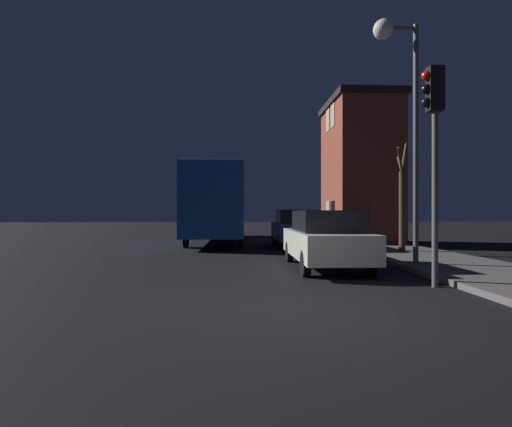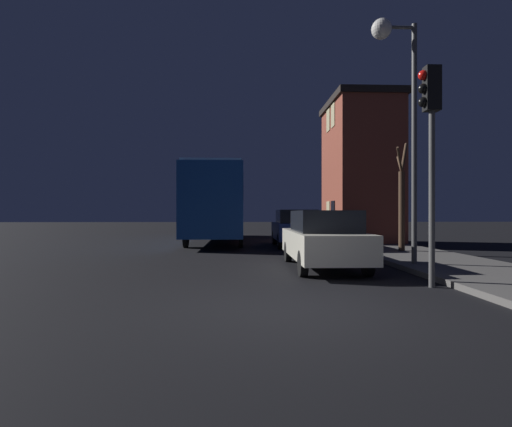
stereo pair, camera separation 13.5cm
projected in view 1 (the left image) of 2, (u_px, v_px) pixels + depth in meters
name	position (u px, v px, depth m)	size (l,w,h in m)	color
ground_plane	(299.00, 307.00, 6.33)	(120.00, 120.00, 0.00)	black
brick_building	(360.00, 170.00, 19.56)	(3.15, 4.65, 6.91)	brown
streetlamp	(398.00, 79.00, 10.79)	(1.24, 0.54, 6.61)	#4C4C4C
traffic_light	(434.00, 129.00, 8.06)	(0.43, 0.24, 4.46)	#4C4C4C
bare_tree	(402.00, 200.00, 14.57)	(1.01, 1.86, 4.03)	#473323
bus	(218.00, 200.00, 21.00)	(2.58, 11.50, 3.66)	#194793
car_near_lane	(325.00, 238.00, 10.82)	(1.73, 4.48, 1.57)	beige
car_mid_lane	(296.00, 228.00, 17.85)	(1.85, 3.99, 1.64)	navy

